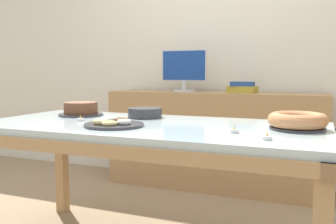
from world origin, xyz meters
name	(u,v)px	position (x,y,z in m)	size (l,w,h in m)	color
wall_back	(224,44)	(0.00, 1.67, 1.30)	(8.00, 0.10, 2.60)	silver
dining_table	(148,139)	(0.00, 0.00, 0.67)	(1.90, 0.90, 0.75)	silver
sideboard	(214,140)	(0.00, 1.37, 0.43)	(1.89, 0.44, 0.86)	tan
computer_monitor	(184,71)	(-0.29, 1.37, 1.05)	(0.42, 0.20, 0.38)	silver
book_stack	(242,88)	(0.24, 1.37, 0.90)	(0.25, 0.20, 0.09)	#B29933
cake_chocolate_round	(81,109)	(-0.57, 0.19, 0.79)	(0.28, 0.28, 0.09)	#333338
cake_golden_bundt	(297,121)	(0.76, 0.08, 0.79)	(0.28, 0.28, 0.08)	#333338
pastry_platter	(113,124)	(-0.12, -0.16, 0.77)	(0.31, 0.31, 0.04)	#333338
plate_stack	(145,113)	(-0.13, 0.24, 0.78)	(0.21, 0.21, 0.06)	#333338
tealight_left_edge	(234,131)	(0.50, -0.14, 0.76)	(0.04, 0.04, 0.04)	silver
tealight_near_cakes	(267,138)	(0.66, -0.27, 0.76)	(0.04, 0.04, 0.04)	silver
tealight_centre	(81,119)	(-0.40, -0.05, 0.76)	(0.04, 0.04, 0.04)	silver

